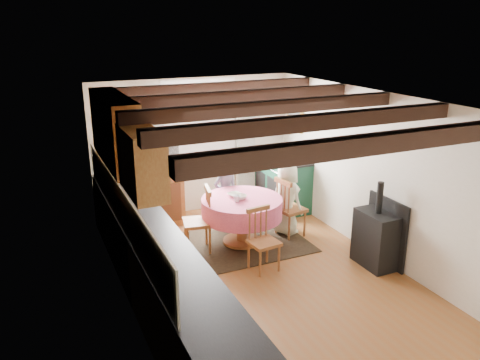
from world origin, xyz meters
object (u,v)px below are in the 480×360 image
chair_right (291,207)px  dining_table (242,221)px  aga_range (282,183)px  chair_near (264,240)px  child_far (225,193)px  chair_left (197,220)px  child_right (286,198)px  cup (237,199)px  cast_iron_stove (377,225)px

chair_right → dining_table: bearing=79.3°
chair_right → aga_range: size_ratio=0.93×
chair_near → child_far: bearing=79.4°
chair_left → chair_right: (1.56, -0.08, -0.01)m
child_far → chair_near: bearing=80.5°
child_right → cup: 0.98m
dining_table → child_right: bearing=4.8°
chair_near → aga_range: aga_range is taller
aga_range → cast_iron_stove: 2.49m
aga_range → child_far: 1.31m
dining_table → chair_right: bearing=-1.9°
cup → chair_right: bearing=3.8°
dining_table → chair_near: chair_near is taller
chair_near → child_far: child_far is taller
cup → child_right: bearing=9.7°
dining_table → child_far: bearing=86.7°
chair_left → chair_right: 1.56m
dining_table → cast_iron_stove: cast_iron_stove is taller
chair_right → child_right: 0.16m
dining_table → child_right: 0.85m
chair_left → cup: chair_left is taller
chair_left → child_right: (1.53, 0.01, 0.11)m
aga_range → dining_table: bearing=-140.7°
chair_left → cast_iron_stove: (2.13, -1.46, 0.12)m
chair_right → cast_iron_stove: bearing=-166.3°
cup → cast_iron_stove: bearing=-40.4°
child_far → child_right: size_ratio=0.96×
dining_table → aga_range: 1.69m
chair_near → child_right: child_right is taller
chair_left → chair_right: bearing=99.0°
chair_left → aga_range: 2.26m
chair_left → aga_range: chair_left is taller
aga_range → child_far: size_ratio=0.90×
chair_near → child_right: size_ratio=0.74×
child_right → chair_left: bearing=73.6°
chair_near → chair_right: bearing=36.6°
child_far → dining_table: bearing=81.2°
aga_range → chair_left: bearing=-153.3°
chair_near → cup: (-0.05, 0.80, 0.35)m
aga_range → cup: 1.87m
cast_iron_stove → chair_left: bearing=145.4°
aga_range → child_right: child_right is taller
child_right → child_far: bearing=31.9°
dining_table → chair_right: (0.85, -0.03, 0.11)m
chair_near → chair_left: (-0.63, 0.94, 0.05)m
chair_right → child_right: bearing=8.1°
child_far → aga_range: bearing=-171.1°
chair_left → child_right: child_right is taller
chair_right → cup: size_ratio=8.99×
child_far → chair_right: bearing=130.6°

